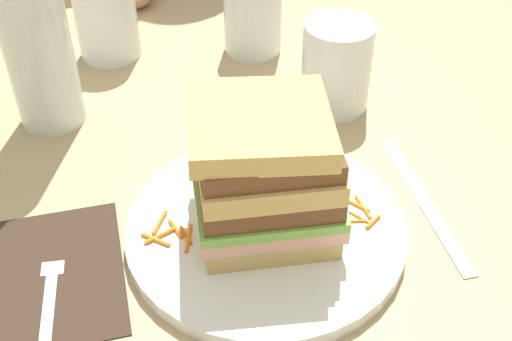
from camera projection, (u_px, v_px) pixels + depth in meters
name	position (u px, v px, depth m)	size (l,w,h in m)	color
ground_plane	(263.00, 228.00, 0.63)	(3.00, 3.00, 0.00)	tan
main_plate	(263.00, 230.00, 0.61)	(0.26, 0.26, 0.01)	white
sandwich	(263.00, 174.00, 0.57)	(0.14, 0.12, 0.13)	tan
carrot_shred_0	(189.00, 238.00, 0.59)	(0.00, 0.00, 0.03)	orange
carrot_shred_1	(156.00, 239.00, 0.59)	(0.00, 0.00, 0.03)	orange
carrot_shred_2	(160.00, 223.00, 0.61)	(0.00, 0.00, 0.03)	orange
carrot_shred_3	(176.00, 232.00, 0.60)	(0.00, 0.00, 0.02)	orange
carrot_shred_4	(186.00, 235.00, 0.60)	(0.00, 0.00, 0.02)	orange
carrot_shred_5	(160.00, 235.00, 0.60)	(0.00, 0.00, 0.03)	orange
carrot_shred_6	(359.00, 206.00, 0.63)	(0.00, 0.00, 0.02)	orange
carrot_shred_7	(337.00, 198.00, 0.63)	(0.00, 0.00, 0.02)	orange
carrot_shred_8	(363.00, 207.00, 0.62)	(0.00, 0.00, 0.03)	orange
carrot_shred_9	(359.00, 217.00, 0.61)	(0.00, 0.00, 0.02)	orange
carrot_shred_10	(352.00, 221.00, 0.61)	(0.00, 0.00, 0.03)	orange
carrot_shred_11	(373.00, 222.00, 0.61)	(0.00, 0.00, 0.02)	orange
napkin_dark	(52.00, 275.00, 0.58)	(0.12, 0.16, 0.00)	#38281E
fork	(49.00, 292.00, 0.56)	(0.03, 0.17, 0.00)	silver
knife	(427.00, 205.00, 0.65)	(0.02, 0.20, 0.00)	silver
juice_glass	(336.00, 69.00, 0.75)	(0.08, 0.08, 0.10)	white
water_bottle	(27.00, 3.00, 0.67)	(0.07, 0.07, 0.32)	silver
empty_tumbler_0	(106.00, 19.00, 0.84)	(0.08, 0.08, 0.10)	silver
empty_tumbler_1	(253.00, 15.00, 0.85)	(0.07, 0.07, 0.10)	silver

